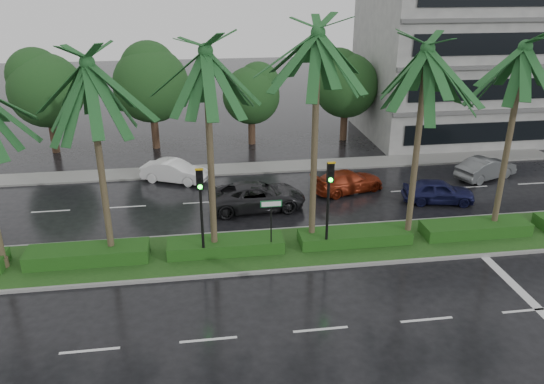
{
  "coord_description": "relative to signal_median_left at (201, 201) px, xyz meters",
  "views": [
    {
      "loc": [
        -3.97,
        -20.21,
        11.85
      ],
      "look_at": [
        -0.81,
        1.5,
        2.71
      ],
      "focal_mm": 35.0,
      "sensor_mm": 36.0,
      "label": 1
    }
  ],
  "objects": [
    {
      "name": "street_sign",
      "position": [
        3.0,
        0.18,
        -0.87
      ],
      "size": [
        0.95,
        0.09,
        2.6
      ],
      "color": "black",
      "rests_on": "median"
    },
    {
      "name": "car_blue",
      "position": [
        13.0,
        4.87,
        -2.34
      ],
      "size": [
        2.28,
        4.1,
        1.32
      ],
      "primitive_type": "imported",
      "rotation": [
        0.0,
        0.0,
        1.37
      ],
      "color": "#161842",
      "rests_on": "ground"
    },
    {
      "name": "car_white",
      "position": [
        -1.5,
        10.18,
        -2.34
      ],
      "size": [
        2.88,
        4.24,
        1.32
      ],
      "primitive_type": "imported",
      "rotation": [
        0.0,
        0.0,
        1.16
      ],
      "color": "white",
      "rests_on": "ground"
    },
    {
      "name": "signal_median_left",
      "position": [
        0.0,
        0.0,
        0.0
      ],
      "size": [
        0.34,
        0.42,
        4.36
      ],
      "color": "black",
      "rests_on": "median"
    },
    {
      "name": "lane_markings",
      "position": [
        7.04,
        -0.73,
        -2.99
      ],
      "size": [
        34.0,
        13.06,
        0.01
      ],
      "color": "silver",
      "rests_on": "ground"
    },
    {
      "name": "car_grey",
      "position": [
        17.5,
        7.94,
        -2.33
      ],
      "size": [
        2.82,
        4.32,
        1.34
      ],
      "primitive_type": "imported",
      "rotation": [
        0.0,
        0.0,
        1.95
      ],
      "color": "#56595B",
      "rests_on": "ground"
    },
    {
      "name": "palm_row",
      "position": [
        2.75,
        0.72,
        5.2
      ],
      "size": [
        26.3,
        4.2,
        10.27
      ],
      "color": "#473C28",
      "rests_on": "median"
    },
    {
      "name": "median",
      "position": [
        4.0,
        0.7,
        -2.92
      ],
      "size": [
        36.0,
        4.0,
        0.15
      ],
      "color": "gray",
      "rests_on": "ground"
    },
    {
      "name": "car_red",
      "position": [
        8.5,
        7.15,
        -2.37
      ],
      "size": [
        2.94,
        4.63,
        1.25
      ],
      "primitive_type": "imported",
      "rotation": [
        0.0,
        0.0,
        1.87
      ],
      "color": "maroon",
      "rests_on": "ground"
    },
    {
      "name": "car_darkgrey",
      "position": [
        3.0,
        5.51,
        -2.28
      ],
      "size": [
        2.7,
        5.33,
        1.44
      ],
      "primitive_type": "imported",
      "rotation": [
        0.0,
        0.0,
        1.63
      ],
      "color": "#242326",
      "rests_on": "ground"
    },
    {
      "name": "signal_median_right",
      "position": [
        5.5,
        0.0,
        0.0
      ],
      "size": [
        0.34,
        0.42,
        4.36
      ],
      "color": "black",
      "rests_on": "median"
    },
    {
      "name": "hedge",
      "position": [
        4.0,
        0.7,
        -2.55
      ],
      "size": [
        35.2,
        1.4,
        0.6
      ],
      "color": "#194614",
      "rests_on": "median"
    },
    {
      "name": "ground",
      "position": [
        4.0,
        -0.3,
        -3.0
      ],
      "size": [
        120.0,
        120.0,
        0.0
      ],
      "primitive_type": "plane",
      "color": "black",
      "rests_on": "ground"
    },
    {
      "name": "building",
      "position": [
        21.0,
        17.7,
        3.0
      ],
      "size": [
        16.0,
        10.0,
        12.0
      ],
      "primitive_type": "cube",
      "color": "gray",
      "rests_on": "ground"
    },
    {
      "name": "far_sidewalk",
      "position": [
        4.0,
        11.7,
        -2.94
      ],
      "size": [
        40.0,
        2.0,
        0.12
      ],
      "primitive_type": "cube",
      "color": "slate",
      "rests_on": "ground"
    },
    {
      "name": "bg_trees",
      "position": [
        4.61,
        17.29,
        1.72
      ],
      "size": [
        33.29,
        5.56,
        8.04
      ],
      "color": "#382519",
      "rests_on": "ground"
    }
  ]
}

